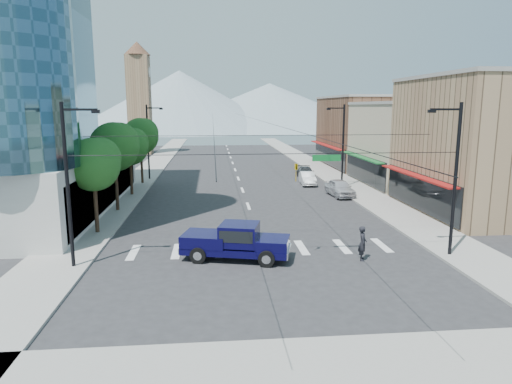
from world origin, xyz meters
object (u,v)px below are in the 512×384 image
Objects in this scene: pedestrian at (363,243)px; parked_car_mid at (307,178)px; parked_car_near at (340,188)px; parked_car_far at (306,173)px; pickup_truck at (235,241)px.

parked_car_mid is at bearing 9.82° from pedestrian.
pedestrian reaches higher than parked_car_mid.
pedestrian is at bearing -105.94° from parked_car_near.
parked_car_far is (2.97, 30.75, -0.33)m from pedestrian.
parked_car_far is (10.26, 29.87, -0.43)m from pickup_truck.
parked_car_near is at bearing 72.27° from pickup_truck.
parked_car_mid is 4.88m from parked_car_far.
pedestrian is at bearing -92.02° from parked_car_far.
parked_car_far is at bearing 90.80° from parked_car_near.
parked_car_near is 1.10× the size of parked_car_mid.
pickup_truck is at bearing -107.00° from parked_car_mid.
pedestrian is 0.46× the size of parked_car_mid.
pedestrian is at bearing -91.08° from parked_car_mid.
pedestrian reaches higher than parked_car_near.
parked_car_mid is 0.94× the size of parked_car_far.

